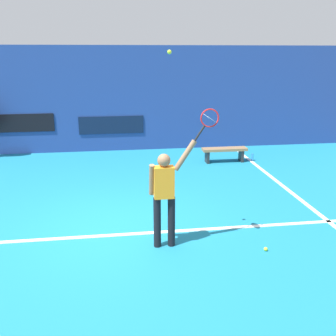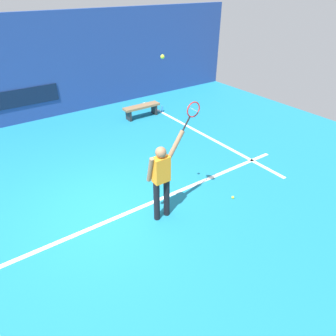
{
  "view_description": "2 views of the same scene",
  "coord_description": "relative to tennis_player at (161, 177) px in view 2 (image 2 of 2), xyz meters",
  "views": [
    {
      "loc": [
        0.12,
        -6.92,
        3.29
      ],
      "look_at": [
        1.01,
        -0.59,
        1.35
      ],
      "focal_mm": 40.62,
      "sensor_mm": 36.0,
      "label": 1
    },
    {
      "loc": [
        -1.95,
        -5.18,
        4.38
      ],
      "look_at": [
        1.15,
        -0.79,
        1.09
      ],
      "focal_mm": 32.92,
      "sensor_mm": 36.0,
      "label": 2
    }
  ],
  "objects": [
    {
      "name": "sponsor_banner_center",
      "position": [
        -0.91,
        7.04,
        -0.1
      ],
      "size": [
        2.2,
        0.03,
        0.6
      ],
      "primitive_type": "cube",
      "color": "#0C1933"
    },
    {
      "name": "tennis_ball",
      "position": [
        0.09,
        0.06,
        2.3
      ],
      "size": [
        0.07,
        0.07,
        0.07
      ],
      "primitive_type": "sphere",
      "color": "#CCE033"
    },
    {
      "name": "spare_ball",
      "position": [
        1.71,
        -0.44,
        -0.97
      ],
      "size": [
        0.07,
        0.07,
        0.07
      ],
      "primitive_type": "sphere",
      "color": "#CCE033",
      "rests_on": "ground_plane"
    },
    {
      "name": "court_sideline",
      "position": [
        3.43,
        2.9,
        -1.0
      ],
      "size": [
        0.1,
        7.0,
        0.01
      ],
      "primitive_type": "cube",
      "color": "white",
      "rests_on": "ground_plane"
    },
    {
      "name": "court_bench",
      "position": [
        2.57,
        5.11,
        -0.67
      ],
      "size": [
        1.4,
        0.36,
        0.45
      ],
      "color": "olive",
      "rests_on": "ground_plane"
    },
    {
      "name": "tennis_racket",
      "position": [
        0.73,
        -0.0,
        1.23
      ],
      "size": [
        0.47,
        0.27,
        0.6
      ],
      "color": "black"
    },
    {
      "name": "water_bottle",
      "position": [
        3.49,
        5.11,
        -0.89
      ],
      "size": [
        0.07,
        0.07,
        0.24
      ],
      "primitive_type": "cylinder",
      "color": "#338CD8",
      "rests_on": "ground_plane"
    },
    {
      "name": "back_wall",
      "position": [
        -0.91,
        7.16,
        0.76
      ],
      "size": [
        18.0,
        0.2,
        3.54
      ],
      "primitive_type": "cube",
      "color": "navy",
      "rests_on": "ground_plane"
    },
    {
      "name": "court_baseline",
      "position": [
        -0.91,
        0.51,
        -1.0
      ],
      "size": [
        10.0,
        0.1,
        0.01
      ],
      "primitive_type": "cube",
      "color": "white",
      "rests_on": "ground_plane"
    },
    {
      "name": "tennis_player",
      "position": [
        0.0,
        0.0,
        0.0
      ],
      "size": [
        0.8,
        0.31,
        1.92
      ],
      "color": "black",
      "rests_on": "ground_plane"
    },
    {
      "name": "ground_plane",
      "position": [
        -0.91,
        0.9,
        -1.01
      ],
      "size": [
        18.0,
        18.0,
        0.0
      ],
      "primitive_type": "plane",
      "color": "teal"
    }
  ]
}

